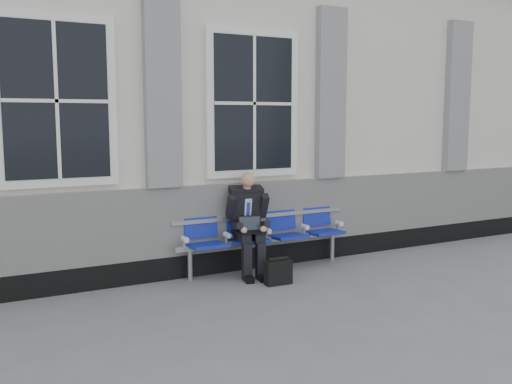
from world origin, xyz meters
TOP-DOWN VIEW (x-y plane):
  - ground at (0.00, 0.00)m, footprint 70.00×70.00m
  - station_building at (-0.02, 3.47)m, footprint 14.40×4.40m
  - bench at (0.47, 1.32)m, footprint 2.60×0.47m
  - businessman at (0.15, 1.20)m, footprint 0.57×0.77m
  - briefcase at (0.28, 0.62)m, footprint 0.34×0.15m

SIDE VIEW (x-z plane):
  - ground at x=0.00m, z-range 0.00..0.00m
  - briefcase at x=0.28m, z-range -0.01..0.33m
  - bench at x=0.47m, z-range 0.10..1.01m
  - businessman at x=0.15m, z-range 0.06..1.42m
  - station_building at x=-0.02m, z-range -0.02..4.47m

